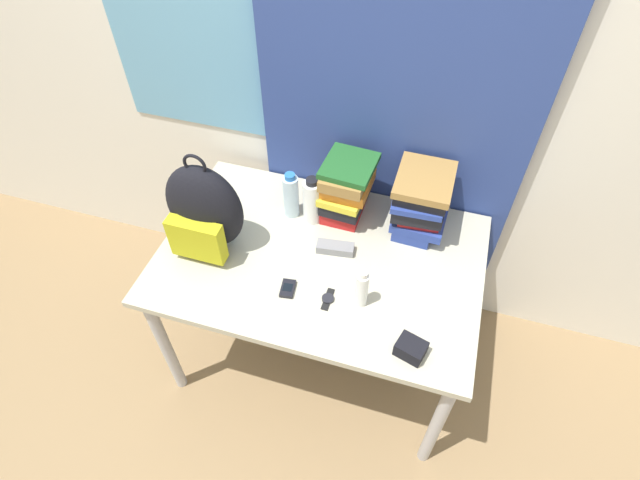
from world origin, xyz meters
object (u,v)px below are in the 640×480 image
at_px(sports_bottle, 312,201).
at_px(sunglasses_case, 335,248).
at_px(book_stack_center, 420,201).
at_px(cell_phone, 288,289).
at_px(book_stack_left, 346,188).
at_px(backpack, 204,210).
at_px(camera_pouch, 411,349).
at_px(sunscreen_bottle, 362,289).
at_px(wristwatch, 328,299).
at_px(water_bottle, 291,196).

distance_m(sports_bottle, sunglasses_case, 0.22).
relative_size(book_stack_center, sunglasses_case, 1.80).
distance_m(sports_bottle, cell_phone, 0.40).
xyz_separation_m(book_stack_left, sunglasses_case, (0.02, -0.23, -0.12)).
distance_m(book_stack_left, sports_bottle, 0.15).
bearing_deg(backpack, camera_pouch, -16.87).
height_order(book_stack_center, camera_pouch, book_stack_center).
xyz_separation_m(sunscreen_bottle, sunglasses_case, (-0.16, 0.22, -0.07)).
distance_m(backpack, sunglasses_case, 0.54).
bearing_deg(wristwatch, camera_pouch, -21.51).
bearing_deg(wristwatch, water_bottle, 125.33).
bearing_deg(cell_phone, camera_pouch, -14.80).
distance_m(sports_bottle, camera_pouch, 0.73).
relative_size(backpack, sports_bottle, 2.01).
bearing_deg(water_bottle, book_stack_center, 8.43).
height_order(water_bottle, sports_bottle, sports_bottle).
distance_m(sunscreen_bottle, sunglasses_case, 0.28).
bearing_deg(camera_pouch, book_stack_left, 123.17).
relative_size(book_stack_center, sports_bottle, 1.25).
xyz_separation_m(water_bottle, wristwatch, (0.28, -0.39, -0.10)).
bearing_deg(book_stack_left, sunscreen_bottle, -67.99).
relative_size(backpack, book_stack_left, 1.62).
xyz_separation_m(book_stack_center, water_bottle, (-0.53, -0.08, -0.04)).
relative_size(sports_bottle, wristwatch, 2.24).
relative_size(sunscreen_bottle, cell_phone, 2.09).
height_order(book_stack_center, wristwatch, book_stack_center).
height_order(backpack, book_stack_left, backpack).
height_order(backpack, cell_phone, backpack).
height_order(sunscreen_bottle, wristwatch, sunscreen_bottle).
bearing_deg(sunscreen_bottle, water_bottle, 137.18).
bearing_deg(book_stack_left, cell_phone, -101.80).
distance_m(book_stack_left, sunglasses_case, 0.26).
xyz_separation_m(water_bottle, camera_pouch, (0.61, -0.52, -0.07)).
distance_m(sunscreen_bottle, wristwatch, 0.15).
bearing_deg(camera_pouch, backpack, 163.13).
relative_size(book_stack_left, wristwatch, 2.78).
bearing_deg(camera_pouch, sports_bottle, 134.92).
relative_size(water_bottle, cell_phone, 2.56).
xyz_separation_m(book_stack_center, cell_phone, (-0.41, -0.47, -0.14)).
height_order(book_stack_left, water_bottle, book_stack_left).
bearing_deg(cell_phone, sunglasses_case, 63.70).
relative_size(book_stack_left, sunscreen_bottle, 1.54).
bearing_deg(cell_phone, book_stack_left, 78.20).
xyz_separation_m(book_stack_left, sports_bottle, (-0.12, -0.08, -0.03)).
height_order(water_bottle, sunscreen_bottle, water_bottle).
height_order(book_stack_left, book_stack_center, book_stack_center).
height_order(book_stack_center, cell_phone, book_stack_center).
height_order(sunscreen_bottle, cell_phone, sunscreen_bottle).
bearing_deg(sunglasses_case, sunscreen_bottle, -53.51).
xyz_separation_m(book_stack_center, sunscreen_bottle, (-0.13, -0.45, -0.06)).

